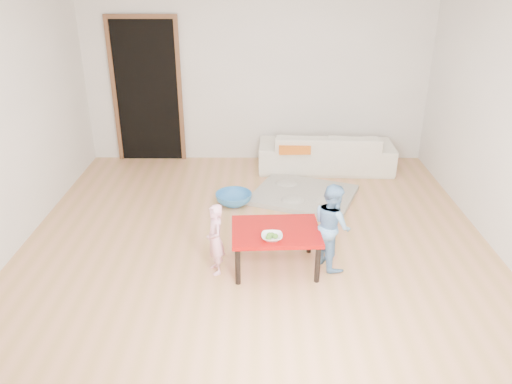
{
  "coord_description": "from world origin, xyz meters",
  "views": [
    {
      "loc": [
        0.02,
        -4.75,
        2.73
      ],
      "look_at": [
        0.0,
        -0.2,
        0.65
      ],
      "focal_mm": 35.0,
      "sensor_mm": 36.0,
      "label": 1
    }
  ],
  "objects_px": {
    "red_table": "(276,249)",
    "bowl": "(272,237)",
    "child_blue": "(332,226)",
    "child_pink": "(215,239)",
    "sofa": "(326,151)",
    "basin": "(234,199)"
  },
  "relations": [
    {
      "from": "red_table",
      "to": "child_blue",
      "type": "distance_m",
      "value": 0.59
    },
    {
      "from": "bowl",
      "to": "basin",
      "type": "xyz_separation_m",
      "value": [
        -0.43,
        1.61,
        -0.37
      ]
    },
    {
      "from": "sofa",
      "to": "child_blue",
      "type": "relative_size",
      "value": 2.21
    },
    {
      "from": "sofa",
      "to": "child_pink",
      "type": "relative_size",
      "value": 2.69
    },
    {
      "from": "red_table",
      "to": "bowl",
      "type": "xyz_separation_m",
      "value": [
        -0.04,
        -0.18,
        0.23
      ]
    },
    {
      "from": "child_blue",
      "to": "basin",
      "type": "distance_m",
      "value": 1.75
    },
    {
      "from": "sofa",
      "to": "bowl",
      "type": "height_order",
      "value": "sofa"
    },
    {
      "from": "red_table",
      "to": "child_pink",
      "type": "bearing_deg",
      "value": -172.54
    },
    {
      "from": "basin",
      "to": "child_pink",
      "type": "bearing_deg",
      "value": -93.91
    },
    {
      "from": "red_table",
      "to": "bowl",
      "type": "relative_size",
      "value": 4.29
    },
    {
      "from": "red_table",
      "to": "child_blue",
      "type": "xyz_separation_m",
      "value": [
        0.54,
        0.06,
        0.22
      ]
    },
    {
      "from": "child_pink",
      "to": "basin",
      "type": "height_order",
      "value": "child_pink"
    },
    {
      "from": "child_pink",
      "to": "sofa",
      "type": "bearing_deg",
      "value": 133.27
    },
    {
      "from": "child_blue",
      "to": "basin",
      "type": "bearing_deg",
      "value": 15.71
    },
    {
      "from": "child_pink",
      "to": "basin",
      "type": "relative_size",
      "value": 1.57
    },
    {
      "from": "red_table",
      "to": "child_pink",
      "type": "height_order",
      "value": "child_pink"
    },
    {
      "from": "sofa",
      "to": "bowl",
      "type": "relative_size",
      "value": 9.75
    },
    {
      "from": "bowl",
      "to": "basin",
      "type": "relative_size",
      "value": 0.43
    },
    {
      "from": "bowl",
      "to": "basin",
      "type": "height_order",
      "value": "bowl"
    },
    {
      "from": "child_pink",
      "to": "child_blue",
      "type": "xyz_separation_m",
      "value": [
        1.12,
        0.14,
        0.08
      ]
    },
    {
      "from": "child_pink",
      "to": "basin",
      "type": "distance_m",
      "value": 1.54
    },
    {
      "from": "bowl",
      "to": "basin",
      "type": "distance_m",
      "value": 1.71
    }
  ]
}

